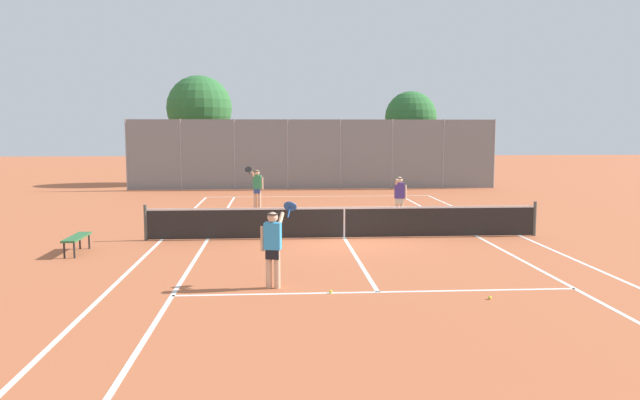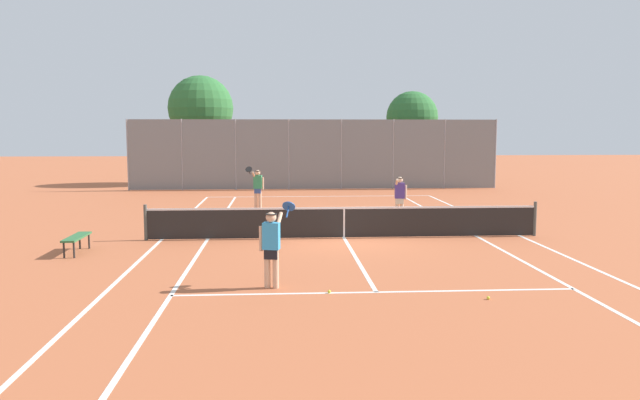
{
  "view_description": "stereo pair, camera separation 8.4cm",
  "coord_description": "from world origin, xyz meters",
  "px_view_note": "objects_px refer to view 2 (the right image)",
  "views": [
    {
      "loc": [
        -2.02,
        -18.66,
        3.29
      ],
      "look_at": [
        -0.64,
        1.5,
        1.0
      ],
      "focal_mm": 35.0,
      "sensor_mm": 36.0,
      "label": 1
    },
    {
      "loc": [
        -1.94,
        -18.67,
        3.29
      ],
      "look_at": [
        -0.64,
        1.5,
        1.0
      ],
      "focal_mm": 35.0,
      "sensor_mm": 36.0,
      "label": 2
    }
  ],
  "objects_px": {
    "tree_behind_left": "(200,110)",
    "player_far_left": "(258,186)",
    "player_near_side": "(272,244)",
    "loose_tennis_ball_3": "(397,223)",
    "tree_behind_right": "(411,118)",
    "tennis_net": "(344,221)",
    "loose_tennis_ball_2": "(316,236)",
    "courtside_bench": "(77,238)",
    "loose_tennis_ball_5": "(475,220)",
    "player_far_right": "(400,196)",
    "loose_tennis_ball_1": "(230,208)",
    "loose_tennis_ball_0": "(329,292)",
    "loose_tennis_ball_4": "(488,298)"
  },
  "relations": [
    {
      "from": "loose_tennis_ball_3",
      "to": "tennis_net",
      "type": "bearing_deg",
      "value": -128.28
    },
    {
      "from": "player_near_side",
      "to": "loose_tennis_ball_2",
      "type": "height_order",
      "value": "player_near_side"
    },
    {
      "from": "player_near_side",
      "to": "tree_behind_left",
      "type": "height_order",
      "value": "tree_behind_left"
    },
    {
      "from": "loose_tennis_ball_5",
      "to": "tree_behind_left",
      "type": "height_order",
      "value": "tree_behind_left"
    },
    {
      "from": "loose_tennis_ball_5",
      "to": "tree_behind_left",
      "type": "xyz_separation_m",
      "value": [
        -11.84,
        16.37,
        4.43
      ]
    },
    {
      "from": "tree_behind_right",
      "to": "loose_tennis_ball_3",
      "type": "bearing_deg",
      "value": -103.36
    },
    {
      "from": "player_far_right",
      "to": "loose_tennis_ball_2",
      "type": "bearing_deg",
      "value": -134.61
    },
    {
      "from": "player_near_side",
      "to": "loose_tennis_ball_3",
      "type": "bearing_deg",
      "value": 63.61
    },
    {
      "from": "player_far_left",
      "to": "loose_tennis_ball_5",
      "type": "xyz_separation_m",
      "value": [
        7.97,
        -4.23,
        -0.89
      ]
    },
    {
      "from": "tree_behind_left",
      "to": "courtside_bench",
      "type": "bearing_deg",
      "value": -91.65
    },
    {
      "from": "player_far_right",
      "to": "loose_tennis_ball_4",
      "type": "height_order",
      "value": "player_far_right"
    },
    {
      "from": "tennis_net",
      "to": "tree_behind_left",
      "type": "distance_m",
      "value": 21.15
    },
    {
      "from": "player_far_right",
      "to": "tree_behind_left",
      "type": "xyz_separation_m",
      "value": [
        -9.11,
        16.24,
        3.55
      ]
    },
    {
      "from": "player_near_side",
      "to": "loose_tennis_ball_5",
      "type": "height_order",
      "value": "player_near_side"
    },
    {
      "from": "loose_tennis_ball_4",
      "to": "loose_tennis_ball_5",
      "type": "relative_size",
      "value": 1.0
    },
    {
      "from": "player_far_right",
      "to": "courtside_bench",
      "type": "height_order",
      "value": "player_far_right"
    },
    {
      "from": "loose_tennis_ball_0",
      "to": "loose_tennis_ball_1",
      "type": "xyz_separation_m",
      "value": [
        -3.04,
        13.56,
        0.0
      ]
    },
    {
      "from": "tennis_net",
      "to": "loose_tennis_ball_1",
      "type": "distance_m",
      "value": 8.21
    },
    {
      "from": "loose_tennis_ball_1",
      "to": "tennis_net",
      "type": "bearing_deg",
      "value": -60.77
    },
    {
      "from": "loose_tennis_ball_3",
      "to": "courtside_bench",
      "type": "height_order",
      "value": "courtside_bench"
    },
    {
      "from": "loose_tennis_ball_0",
      "to": "loose_tennis_ball_1",
      "type": "relative_size",
      "value": 1.0
    },
    {
      "from": "loose_tennis_ball_2",
      "to": "player_far_right",
      "type": "bearing_deg",
      "value": 45.39
    },
    {
      "from": "player_near_side",
      "to": "tree_behind_right",
      "type": "bearing_deg",
      "value": 71.94
    },
    {
      "from": "player_far_left",
      "to": "tree_behind_right",
      "type": "height_order",
      "value": "tree_behind_right"
    },
    {
      "from": "loose_tennis_ball_5",
      "to": "courtside_bench",
      "type": "relative_size",
      "value": 0.04
    },
    {
      "from": "loose_tennis_ball_5",
      "to": "player_far_left",
      "type": "bearing_deg",
      "value": 152.08
    },
    {
      "from": "loose_tennis_ball_0",
      "to": "player_far_right",
      "type": "bearing_deg",
      "value": 71.3
    },
    {
      "from": "loose_tennis_ball_2",
      "to": "courtside_bench",
      "type": "xyz_separation_m",
      "value": [
        -6.53,
        -2.07,
        0.38
      ]
    },
    {
      "from": "player_far_left",
      "to": "loose_tennis_ball_1",
      "type": "height_order",
      "value": "player_far_left"
    },
    {
      "from": "tennis_net",
      "to": "player_near_side",
      "type": "distance_m",
      "value": 6.28
    },
    {
      "from": "player_far_left",
      "to": "courtside_bench",
      "type": "xyz_separation_m",
      "value": [
        -4.49,
        -9.41,
        -0.52
      ]
    },
    {
      "from": "player_far_left",
      "to": "loose_tennis_ball_4",
      "type": "height_order",
      "value": "player_far_left"
    },
    {
      "from": "tree_behind_left",
      "to": "loose_tennis_ball_0",
      "type": "bearing_deg",
      "value": -77.49
    },
    {
      "from": "tennis_net",
      "to": "loose_tennis_ball_2",
      "type": "xyz_separation_m",
      "value": [
        -0.83,
        0.18,
        -0.48
      ]
    },
    {
      "from": "tree_behind_left",
      "to": "loose_tennis_ball_1",
      "type": "bearing_deg",
      "value": -77.63
    },
    {
      "from": "loose_tennis_ball_2",
      "to": "player_near_side",
      "type": "bearing_deg",
      "value": -101.98
    },
    {
      "from": "tennis_net",
      "to": "loose_tennis_ball_5",
      "type": "distance_m",
      "value": 6.08
    },
    {
      "from": "loose_tennis_ball_0",
      "to": "tree_behind_right",
      "type": "distance_m",
      "value": 26.98
    },
    {
      "from": "loose_tennis_ball_5",
      "to": "player_near_side",
      "type": "bearing_deg",
      "value": -128.16
    },
    {
      "from": "tennis_net",
      "to": "tree_behind_left",
      "type": "relative_size",
      "value": 1.84
    },
    {
      "from": "player_far_left",
      "to": "tree_behind_left",
      "type": "xyz_separation_m",
      "value": [
        -3.87,
        12.14,
        3.53
      ]
    },
    {
      "from": "loose_tennis_ball_2",
      "to": "loose_tennis_ball_5",
      "type": "relative_size",
      "value": 1.0
    },
    {
      "from": "tree_behind_left",
      "to": "player_far_left",
      "type": "bearing_deg",
      "value": -72.33
    },
    {
      "from": "player_near_side",
      "to": "player_far_left",
      "type": "bearing_deg",
      "value": 93.22
    },
    {
      "from": "player_near_side",
      "to": "courtside_bench",
      "type": "relative_size",
      "value": 1.18
    },
    {
      "from": "player_far_left",
      "to": "loose_tennis_ball_3",
      "type": "distance_m",
      "value": 7.0
    },
    {
      "from": "tennis_net",
      "to": "loose_tennis_ball_2",
      "type": "distance_m",
      "value": 0.98
    },
    {
      "from": "player_far_left",
      "to": "tree_behind_left",
      "type": "distance_m",
      "value": 13.23
    },
    {
      "from": "loose_tennis_ball_3",
      "to": "tree_behind_right",
      "type": "height_order",
      "value": "tree_behind_right"
    },
    {
      "from": "tennis_net",
      "to": "loose_tennis_ball_0",
      "type": "xyz_separation_m",
      "value": [
        -0.96,
        -6.41,
        -0.48
      ]
    }
  ]
}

